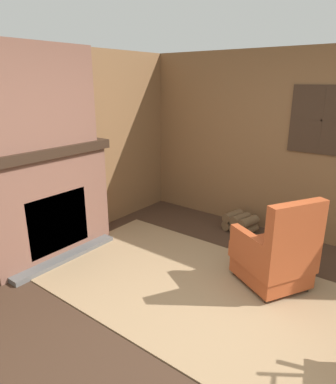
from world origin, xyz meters
TOP-DOWN VIEW (x-y plane):
  - ground_plane at (0.00, 0.00)m, footprint 14.00×14.00m
  - wood_panel_wall_left at (-2.44, 0.00)m, footprint 0.06×5.42m
  - wood_panel_wall_back at (0.00, 2.44)m, footprint 5.42×0.09m
  - fireplace_hearth at (-2.22, 0.00)m, footprint 0.56×1.67m
  - chimney_breast at (-2.23, 0.00)m, footprint 0.31×1.39m
  - area_rug at (-0.18, 0.46)m, footprint 3.94×2.00m
  - armchair at (0.25, 1.00)m, footprint 0.92×0.90m
  - firewood_stack at (-0.66, 2.07)m, footprint 0.49×0.42m
  - oil_lamp_vase at (-2.27, -0.38)m, footprint 0.09×0.09m
  - storage_case at (-2.27, 0.12)m, footprint 0.16×0.27m

SIDE VIEW (x-z plane):
  - ground_plane at x=0.00m, z-range 0.00..0.00m
  - area_rug at x=-0.18m, z-range 0.00..0.01m
  - firewood_stack at x=-0.66m, z-range 0.00..0.26m
  - armchair at x=0.25m, z-range -0.15..0.88m
  - fireplace_hearth at x=-2.22m, z-range -0.01..1.37m
  - wood_panel_wall_left at x=-2.44m, z-range 0.00..2.52m
  - wood_panel_wall_back at x=0.00m, z-range 0.01..2.53m
  - storage_case at x=-2.27m, z-range 1.38..1.50m
  - oil_lamp_vase at x=-2.27m, z-range 1.34..1.63m
  - chimney_breast at x=-2.23m, z-range 1.38..2.50m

